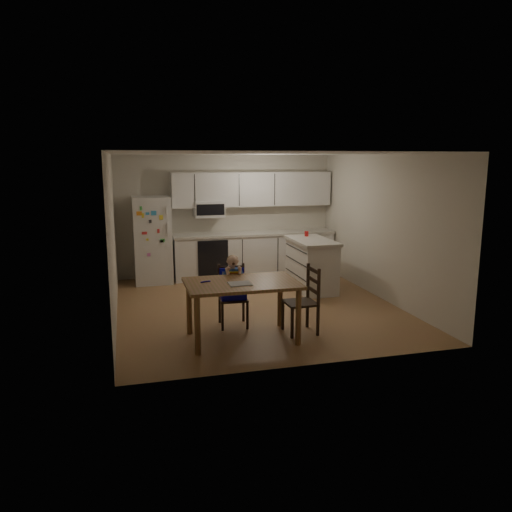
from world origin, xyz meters
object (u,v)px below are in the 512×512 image
at_px(refrigerator, 152,240).
at_px(dining_table, 242,290).
at_px(red_cup, 307,234).
at_px(chair_booster, 233,283).
at_px(kitchen_island, 311,264).
at_px(chair_side, 307,295).

height_order(refrigerator, dining_table, refrigerator).
relative_size(refrigerator, red_cup, 17.53).
bearing_deg(chair_booster, kitchen_island, 45.50).
bearing_deg(dining_table, red_cup, 54.20).
distance_m(refrigerator, chair_side, 4.03).
distance_m(refrigerator, red_cup, 3.02).
distance_m(red_cup, chair_booster, 2.80).
relative_size(red_cup, chair_booster, 0.09).
height_order(refrigerator, chair_side, refrigerator).
relative_size(red_cup, chair_side, 0.10).
bearing_deg(red_cup, chair_side, -110.33).
height_order(kitchen_island, dining_table, kitchen_island).
xyz_separation_m(red_cup, chair_side, (-0.96, -2.59, -0.47)).
bearing_deg(red_cup, dining_table, -125.80).
relative_size(refrigerator, chair_booster, 1.61).
bearing_deg(chair_booster, chair_side, -26.47).
distance_m(dining_table, chair_side, 0.96).
height_order(kitchen_island, chair_booster, chair_booster).
bearing_deg(kitchen_island, refrigerator, 154.38).
distance_m(chair_booster, chair_side, 1.10).
relative_size(kitchen_island, chair_booster, 1.22).
height_order(refrigerator, red_cup, refrigerator).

